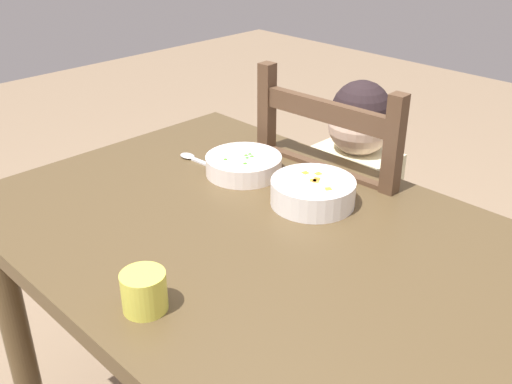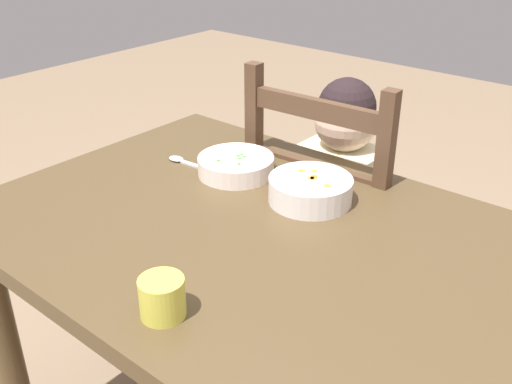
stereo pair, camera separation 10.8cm
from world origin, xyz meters
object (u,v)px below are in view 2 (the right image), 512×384
object	(u,v)px
drinking_cup	(162,297)
spoon	(182,161)
dining_chair	(333,242)
bowl_of_carrots	(310,189)
bowl_of_peas	(236,165)
child_figure	(335,193)
dining_table	(259,276)

from	to	relation	value
drinking_cup	spoon	bearing A→B (deg)	133.43
dining_chair	bowl_of_carrots	world-z (taller)	dining_chair
dining_chair	drinking_cup	xyz separation A→B (m)	(0.16, -0.78, 0.33)
dining_chair	bowl_of_peas	distance (m)	0.45
child_figure	bowl_of_carrots	xyz separation A→B (m)	(0.11, -0.29, 0.16)
child_figure	dining_table	bearing A→B (deg)	-77.26
dining_chair	spoon	bearing A→B (deg)	-128.87
child_figure	spoon	bearing A→B (deg)	-128.82
child_figure	bowl_of_peas	distance (m)	0.35
dining_table	bowl_of_peas	distance (m)	0.31
child_figure	drinking_cup	world-z (taller)	child_figure
bowl_of_peas	drinking_cup	size ratio (longest dim) A/B	2.46
dining_chair	bowl_of_carrots	bearing A→B (deg)	-69.75
dining_table	dining_chair	world-z (taller)	dining_chair
bowl_of_peas	spoon	size ratio (longest dim) A/B	1.37
bowl_of_peas	spoon	xyz separation A→B (m)	(-0.15, -0.04, -0.02)
dining_chair	drinking_cup	size ratio (longest dim) A/B	13.08
dining_table	bowl_of_carrots	bearing A→B (deg)	87.56
spoon	drinking_cup	bearing A→B (deg)	-46.57
dining_table	child_figure	distance (m)	0.47
child_figure	bowl_of_carrots	world-z (taller)	child_figure
child_figure	drinking_cup	xyz separation A→B (m)	(0.16, -0.78, 0.17)
dining_table	bowl_of_peas	world-z (taller)	bowl_of_peas
dining_table	dining_chair	size ratio (longest dim) A/B	1.22
dining_chair	bowl_of_peas	size ratio (longest dim) A/B	5.32
dining_chair	bowl_of_peas	bearing A→B (deg)	-111.24
dining_chair	spoon	size ratio (longest dim) A/B	7.27
bowl_of_carrots	dining_chair	bearing A→B (deg)	110.25
bowl_of_peas	spoon	bearing A→B (deg)	-166.23
bowl_of_peas	bowl_of_carrots	xyz separation A→B (m)	(0.22, 0.00, 0.01)
bowl_of_carrots	drinking_cup	bearing A→B (deg)	-84.48
child_figure	bowl_of_peas	world-z (taller)	child_figure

